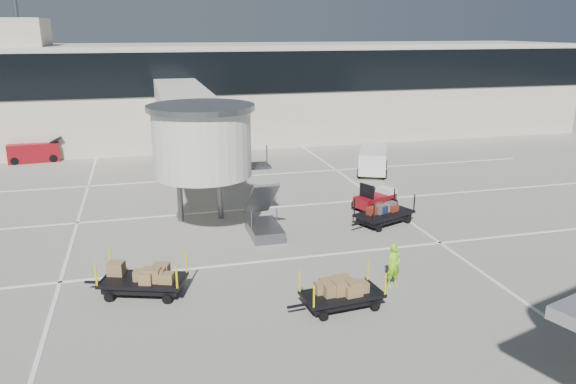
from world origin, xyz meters
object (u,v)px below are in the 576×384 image
ground_worker (394,265)px  minivan (373,158)px  suitcase_cart (385,214)px  baggage_tug (376,199)px  box_cart_near (342,294)px  box_cart_far (144,279)px  belt_loader (35,152)px

ground_worker → minivan: (6.10, 16.26, 0.13)m
suitcase_cart → baggage_tug: bearing=55.7°
baggage_tug → box_cart_near: 11.31m
baggage_tug → box_cart_far: (-12.04, -7.05, 0.02)m
minivan → belt_loader: (-22.38, 9.20, -0.28)m
minivan → belt_loader: bearing=-177.6°
suitcase_cart → minivan: bearing=47.9°
ground_worker → minivan: 17.37m
minivan → box_cart_near: bearing=-91.4°
suitcase_cart → belt_loader: (-18.88, 18.95, 0.17)m
baggage_tug → ground_worker: bearing=-133.2°
suitcase_cart → box_cart_far: 12.52m
box_cart_far → minivan: size_ratio=0.82×
ground_worker → minivan: ground_worker is taller
suitcase_cart → belt_loader: 26.75m
suitcase_cart → minivan: minivan is taller
baggage_tug → suitcase_cart: 2.30m
minivan → box_cart_far: bearing=-111.3°
baggage_tug → belt_loader: bearing=115.3°
ground_worker → box_cart_near: bearing=-171.0°
box_cart_near → ground_worker: bearing=18.9°
suitcase_cart → belt_loader: bearing=112.6°
baggage_tug → belt_loader: size_ratio=0.66×
baggage_tug → box_cart_near: (-5.51, -9.88, -0.03)m
box_cart_near → belt_loader: size_ratio=0.90×
suitcase_cart → ground_worker: (-2.59, -6.51, 0.32)m
box_cart_far → minivan: minivan is taller
box_cart_far → ground_worker: 9.14m
baggage_tug → box_cart_near: baggage_tug is taller
box_cart_near → minivan: (8.54, 17.39, 0.45)m
box_cart_far → ground_worker: bearing=8.0°
ground_worker → belt_loader: size_ratio=0.44×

